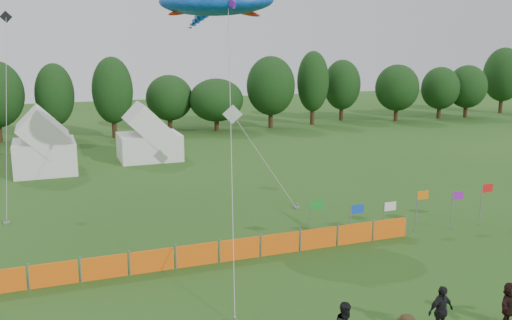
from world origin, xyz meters
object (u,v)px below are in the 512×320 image
object	(u,v)px
tent_right	(149,138)
spectator_f	(509,304)
barrier_fence	(219,252)
spectator_d	(441,311)
stingray_kite	(214,1)
tent_left	(44,146)

from	to	relation	value
tent_right	spectator_f	size ratio (longest dim) A/B	3.16
barrier_fence	spectator_d	bearing A→B (deg)	-60.02
spectator_f	stingray_kite	world-z (taller)	stingray_kite
tent_right	spectator_d	bearing A→B (deg)	-83.08
spectator_f	spectator_d	bearing A→B (deg)	153.10
tent_left	spectator_d	bearing A→B (deg)	-68.23
tent_right	spectator_d	size ratio (longest dim) A/B	2.79
tent_left	barrier_fence	xyz separation A→B (m)	(7.00, -21.46, -1.50)
barrier_fence	spectator_f	size ratio (longest dim) A/B	12.52
spectator_d	barrier_fence	bearing A→B (deg)	113.21
barrier_fence	tent_right	bearing A→B (deg)	87.09
barrier_fence	spectator_d	size ratio (longest dim) A/B	11.05
tent_left	spectator_d	distance (m)	32.66
tent_right	spectator_d	world-z (taller)	tent_right
spectator_d	stingray_kite	distance (m)	19.93
barrier_fence	spectator_f	bearing A→B (deg)	-49.23
tent_left	spectator_d	size ratio (longest dim) A/B	2.49
tent_left	tent_right	bearing A→B (deg)	13.48
barrier_fence	spectator_d	world-z (taller)	spectator_d
spectator_f	stingray_kite	bearing A→B (deg)	86.57
spectator_f	stingray_kite	distance (m)	20.74
tent_left	barrier_fence	bearing A→B (deg)	-71.94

